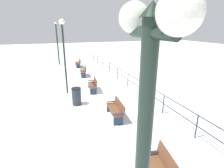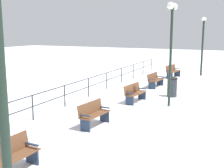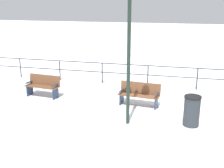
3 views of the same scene
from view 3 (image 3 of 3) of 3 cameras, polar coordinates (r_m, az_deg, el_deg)
The scene contains 6 objects.
ground_plane at distance 11.14m, azimuth 5.35°, elevation -4.26°, with size 80.00×80.00×0.00m, color white.
bench_second at distance 12.32m, azimuth -13.59°, elevation -0.30°, with size 0.66×1.51×0.90m.
bench_third at distance 11.00m, azimuth 5.46°, elevation -1.99°, with size 0.69×1.62×0.88m.
lamppost_middle at distance 8.74m, azimuth 3.48°, elevation 13.51°, with size 0.32×1.02×4.69m.
waterfront_railing at distance 13.42m, azimuth 7.18°, elevation 2.41°, with size 0.05×22.25×1.01m.
trash_bin at distance 9.57m, azimuth 15.61°, elevation -5.16°, with size 0.54×0.54×1.01m.
Camera 3 is at (10.31, 1.53, 3.95)m, focal length 45.86 mm.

